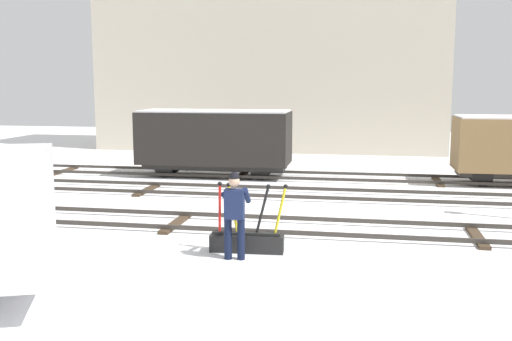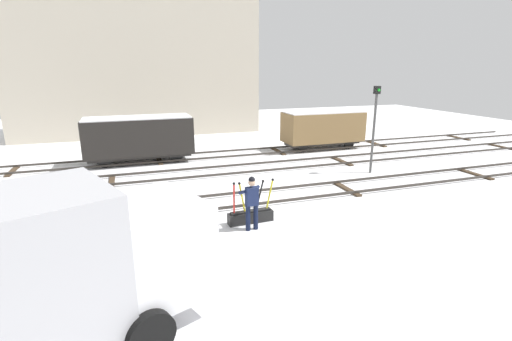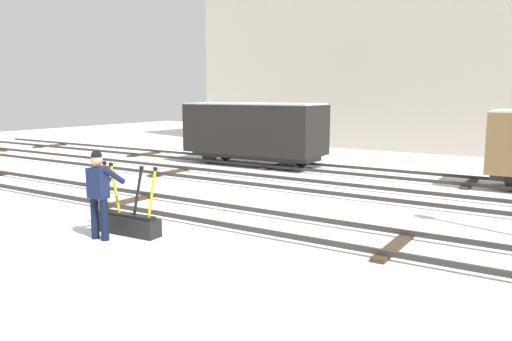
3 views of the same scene
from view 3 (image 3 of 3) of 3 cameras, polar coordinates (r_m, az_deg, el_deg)
ground_plane at (r=11.02m, az=-2.21°, el=-5.94°), size 60.00×60.00×0.00m
track_main_line at (r=11.00m, az=-2.21°, el=-5.41°), size 44.00×1.94×0.18m
track_siding_near at (r=14.58m, az=7.33°, el=-1.90°), size 44.00×1.94×0.18m
track_siding_far at (r=17.69m, az=12.08°, el=-0.16°), size 44.00×1.94×0.18m
switch_lever_frame at (r=10.39m, az=-14.62°, el=-5.71°), size 1.60×0.44×1.45m
rail_worker at (r=9.99m, az=-17.60°, el=-2.08°), size 0.56×0.65×1.75m
apartment_building at (r=28.64m, az=12.33°, el=15.03°), size 17.96×5.60×12.00m
freight_car_back_track at (r=19.55m, az=-0.21°, el=4.71°), size 5.55×2.18×2.45m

